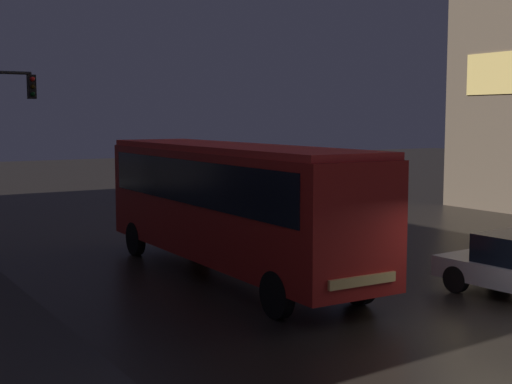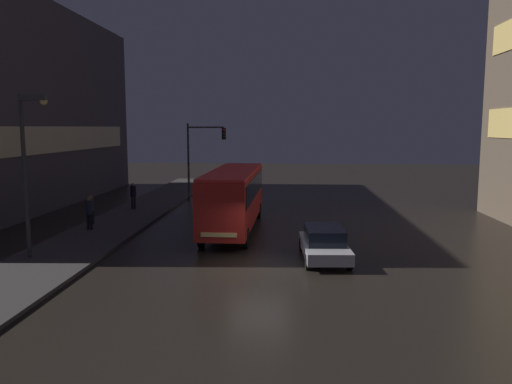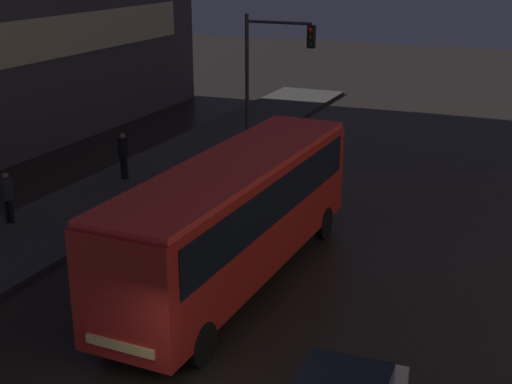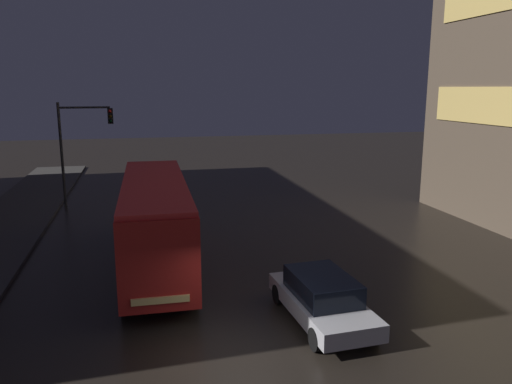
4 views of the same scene
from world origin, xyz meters
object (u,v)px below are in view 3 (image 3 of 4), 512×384
Objects in this scene: pedestrian_near at (7,193)px; pedestrian_far at (123,151)px; bus_near at (236,209)px; traffic_light_main at (270,64)px.

pedestrian_far is at bearing -52.62° from pedestrian_near.
bus_near is 8.56m from pedestrian_near.
pedestrian_near is (-8.48, 0.72, -0.95)m from bus_near.
bus_near is 5.93× the size of pedestrian_far.
pedestrian_near is 12.03m from traffic_light_main.
pedestrian_far reaches higher than pedestrian_near.
pedestrian_near is 5.50m from pedestrian_far.
traffic_light_main is at bearing -5.29° from pedestrian_far.
bus_near is at bearing -97.55° from pedestrian_far.
pedestrian_near is at bearing -3.88° from bus_near.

